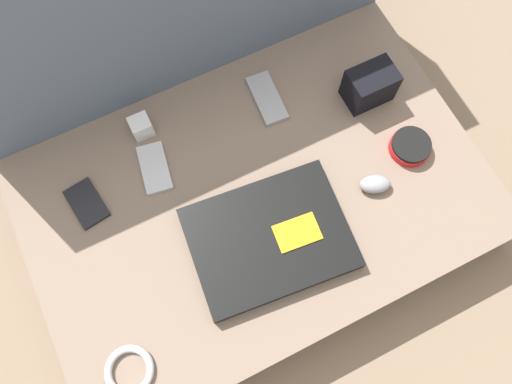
{
  "coord_description": "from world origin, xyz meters",
  "views": [
    {
      "loc": [
        -0.15,
        -0.31,
        1.15
      ],
      "look_at": [
        0.0,
        0.0,
        0.16
      ],
      "focal_mm": 35.0,
      "sensor_mm": 36.0,
      "label": 1
    }
  ],
  "objects_px": {
    "computer_mouse": "(375,184)",
    "phone_black": "(267,98)",
    "phone_small": "(155,168)",
    "laptop": "(269,238)",
    "charger_brick": "(141,127)",
    "speaker_puck": "(410,146)",
    "camera_pouch": "(370,86)",
    "phone_silver": "(87,203)"
  },
  "relations": [
    {
      "from": "computer_mouse",
      "to": "phone_black",
      "type": "bearing_deg",
      "value": 132.15
    },
    {
      "from": "computer_mouse",
      "to": "phone_small",
      "type": "xyz_separation_m",
      "value": [
        -0.41,
        0.25,
        -0.01
      ]
    },
    {
      "from": "laptop",
      "to": "charger_brick",
      "type": "distance_m",
      "value": 0.37
    },
    {
      "from": "laptop",
      "to": "computer_mouse",
      "type": "bearing_deg",
      "value": 7.02
    },
    {
      "from": "speaker_puck",
      "to": "phone_black",
      "type": "bearing_deg",
      "value": 132.17
    },
    {
      "from": "camera_pouch",
      "to": "charger_brick",
      "type": "bearing_deg",
      "value": 163.94
    },
    {
      "from": "computer_mouse",
      "to": "laptop",
      "type": "bearing_deg",
      "value": -157.48
    },
    {
      "from": "laptop",
      "to": "phone_small",
      "type": "relative_size",
      "value": 2.81
    },
    {
      "from": "computer_mouse",
      "to": "phone_silver",
      "type": "distance_m",
      "value": 0.61
    },
    {
      "from": "phone_small",
      "to": "phone_silver",
      "type": "bearing_deg",
      "value": -166.65
    },
    {
      "from": "laptop",
      "to": "phone_small",
      "type": "xyz_separation_m",
      "value": [
        -0.15,
        0.25,
        -0.01
      ]
    },
    {
      "from": "laptop",
      "to": "computer_mouse",
      "type": "distance_m",
      "value": 0.25
    },
    {
      "from": "phone_silver",
      "to": "phone_small",
      "type": "bearing_deg",
      "value": -4.16
    },
    {
      "from": "charger_brick",
      "to": "phone_black",
      "type": "bearing_deg",
      "value": -10.12
    },
    {
      "from": "phone_black",
      "to": "charger_brick",
      "type": "xyz_separation_m",
      "value": [
        -0.28,
        0.05,
        0.02
      ]
    },
    {
      "from": "laptop",
      "to": "speaker_puck",
      "type": "relative_size",
      "value": 3.83
    },
    {
      "from": "computer_mouse",
      "to": "phone_black",
      "type": "relative_size",
      "value": 0.58
    },
    {
      "from": "phone_small",
      "to": "camera_pouch",
      "type": "relative_size",
      "value": 1.17
    },
    {
      "from": "charger_brick",
      "to": "camera_pouch",
      "type": "bearing_deg",
      "value": -16.06
    },
    {
      "from": "laptop",
      "to": "phone_small",
      "type": "bearing_deg",
      "value": 126.89
    },
    {
      "from": "laptop",
      "to": "computer_mouse",
      "type": "relative_size",
      "value": 4.43
    },
    {
      "from": "laptop",
      "to": "camera_pouch",
      "type": "relative_size",
      "value": 3.3
    },
    {
      "from": "speaker_puck",
      "to": "phone_black",
      "type": "height_order",
      "value": "speaker_puck"
    },
    {
      "from": "camera_pouch",
      "to": "phone_small",
      "type": "bearing_deg",
      "value": 174.73
    },
    {
      "from": "phone_small",
      "to": "charger_brick",
      "type": "xyz_separation_m",
      "value": [
        0.01,
        0.1,
        0.02
      ]
    },
    {
      "from": "computer_mouse",
      "to": "phone_black",
      "type": "height_order",
      "value": "computer_mouse"
    },
    {
      "from": "camera_pouch",
      "to": "phone_black",
      "type": "bearing_deg",
      "value": 156.37
    },
    {
      "from": "computer_mouse",
      "to": "charger_brick",
      "type": "relative_size",
      "value": 1.62
    },
    {
      "from": "computer_mouse",
      "to": "phone_small",
      "type": "distance_m",
      "value": 0.48
    },
    {
      "from": "phone_silver",
      "to": "charger_brick",
      "type": "distance_m",
      "value": 0.2
    },
    {
      "from": "charger_brick",
      "to": "computer_mouse",
      "type": "bearing_deg",
      "value": -40.87
    },
    {
      "from": "laptop",
      "to": "camera_pouch",
      "type": "xyz_separation_m",
      "value": [
        0.35,
        0.21,
        0.03
      ]
    },
    {
      "from": "computer_mouse",
      "to": "charger_brick",
      "type": "distance_m",
      "value": 0.52
    },
    {
      "from": "phone_black",
      "to": "camera_pouch",
      "type": "height_order",
      "value": "camera_pouch"
    },
    {
      "from": "laptop",
      "to": "computer_mouse",
      "type": "xyz_separation_m",
      "value": [
        0.25,
        0.01,
        0.0
      ]
    },
    {
      "from": "computer_mouse",
      "to": "phone_small",
      "type": "height_order",
      "value": "computer_mouse"
    },
    {
      "from": "laptop",
      "to": "phone_silver",
      "type": "height_order",
      "value": "laptop"
    },
    {
      "from": "computer_mouse",
      "to": "speaker_puck",
      "type": "bearing_deg",
      "value": 41.44
    },
    {
      "from": "camera_pouch",
      "to": "computer_mouse",
      "type": "bearing_deg",
      "value": -116.04
    },
    {
      "from": "camera_pouch",
      "to": "laptop",
      "type": "bearing_deg",
      "value": -149.79
    },
    {
      "from": "laptop",
      "to": "speaker_puck",
      "type": "height_order",
      "value": "laptop"
    },
    {
      "from": "camera_pouch",
      "to": "charger_brick",
      "type": "height_order",
      "value": "camera_pouch"
    }
  ]
}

